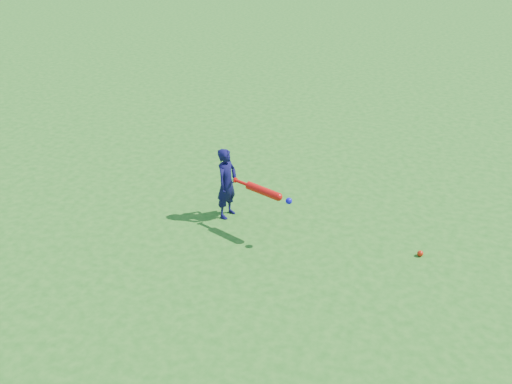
# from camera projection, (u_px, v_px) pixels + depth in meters

# --- Properties ---
(ground) EXTENTS (80.00, 80.00, 0.00)m
(ground) POSITION_uv_depth(u_px,v_px,m) (209.00, 225.00, 7.47)
(ground) COLOR #226B19
(ground) RESTS_ON ground
(child) EXTENTS (0.29, 0.39, 0.97)m
(child) POSITION_uv_depth(u_px,v_px,m) (227.00, 183.00, 7.46)
(child) COLOR #100D40
(child) RESTS_ON ground
(ground_ball_red) EXTENTS (0.07, 0.07, 0.07)m
(ground_ball_red) POSITION_uv_depth(u_px,v_px,m) (420.00, 253.00, 6.81)
(ground_ball_red) COLOR red
(ground_ball_red) RESTS_ON ground
(bat_swing) EXTENTS (0.86, 0.36, 0.10)m
(bat_swing) POSITION_uv_depth(u_px,v_px,m) (266.00, 192.00, 6.95)
(bat_swing) COLOR red
(bat_swing) RESTS_ON ground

